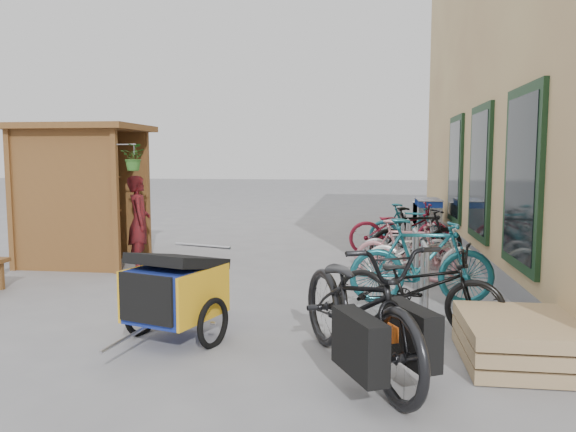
# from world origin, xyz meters

# --- Properties ---
(ground) EXTENTS (80.00, 80.00, 0.00)m
(ground) POSITION_xyz_m (0.00, 0.00, 0.00)
(ground) COLOR gray
(kiosk) EXTENTS (2.49, 1.65, 2.40)m
(kiosk) POSITION_xyz_m (-3.28, 2.47, 1.55)
(kiosk) COLOR brown
(kiosk) RESTS_ON ground
(bike_rack) EXTENTS (0.05, 5.35, 0.86)m
(bike_rack) POSITION_xyz_m (2.30, 2.40, 0.52)
(bike_rack) COLOR #A5A8AD
(bike_rack) RESTS_ON ground
(pallet_stack) EXTENTS (1.00, 1.20, 0.40)m
(pallet_stack) POSITION_xyz_m (3.00, -1.40, 0.21)
(pallet_stack) COLOR tan
(pallet_stack) RESTS_ON ground
(shopping_carts) EXTENTS (0.53, 1.77, 0.94)m
(shopping_carts) POSITION_xyz_m (3.00, 6.45, 0.55)
(shopping_carts) COLOR silver
(shopping_carts) RESTS_ON ground
(child_trailer) EXTENTS (1.06, 1.64, 0.95)m
(child_trailer) POSITION_xyz_m (-0.28, -1.20, 0.53)
(child_trailer) COLOR navy
(child_trailer) RESTS_ON ground
(cargo_bike) EXTENTS (1.69, 2.37, 1.18)m
(cargo_bike) POSITION_xyz_m (1.57, -1.83, 0.58)
(cargo_bike) COLOR black
(cargo_bike) RESTS_ON ground
(person_kiosk) EXTENTS (0.56, 0.66, 1.55)m
(person_kiosk) POSITION_xyz_m (-2.13, 2.36, 0.77)
(person_kiosk) COLOR maroon
(person_kiosk) RESTS_ON ground
(bike_0) EXTENTS (1.91, 1.15, 0.95)m
(bike_0) POSITION_xyz_m (2.17, -0.53, 0.48)
(bike_0) COLOR black
(bike_0) RESTS_ON ground
(bike_1) EXTENTS (1.85, 0.65, 1.09)m
(bike_1) POSITION_xyz_m (2.32, 0.57, 0.55)
(bike_1) COLOR #1D6775
(bike_1) RESTS_ON ground
(bike_2) EXTENTS (1.67, 0.64, 0.87)m
(bike_2) POSITION_xyz_m (2.45, 1.79, 0.43)
(bike_2) COLOR white
(bike_2) RESTS_ON ground
(bike_3) EXTENTS (1.58, 0.72, 0.92)m
(bike_3) POSITION_xyz_m (2.21, 1.91, 0.46)
(bike_3) COLOR #C98289
(bike_3) RESTS_ON ground
(bike_4) EXTENTS (1.54, 0.59, 0.80)m
(bike_4) POSITION_xyz_m (2.30, 2.83, 0.40)
(bike_4) COLOR silver
(bike_4) RESTS_ON ground
(bike_5) EXTENTS (1.75, 0.96, 1.01)m
(bike_5) POSITION_xyz_m (2.50, 3.17, 0.51)
(bike_5) COLOR black
(bike_5) RESTS_ON ground
(bike_6) EXTENTS (1.96, 0.83, 1.00)m
(bike_6) POSITION_xyz_m (2.27, 4.16, 0.50)
(bike_6) COLOR maroon
(bike_6) RESTS_ON ground
(bike_7) EXTENTS (1.65, 0.89, 0.96)m
(bike_7) POSITION_xyz_m (2.46, 4.44, 0.48)
(bike_7) COLOR #1D6775
(bike_7) RESTS_ON ground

